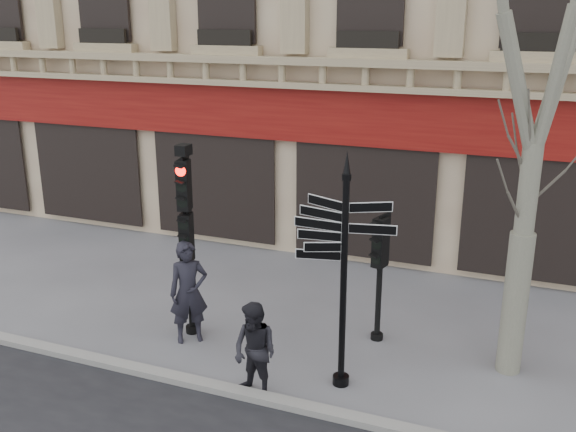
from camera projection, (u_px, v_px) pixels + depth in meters
name	position (u px, v px, depth m)	size (l,w,h in m)	color
ground	(289.00, 358.00, 11.46)	(80.00, 80.00, 0.00)	#57575B
kerb	(257.00, 397.00, 10.20)	(80.00, 0.25, 0.12)	gray
fingerpost	(345.00, 233.00, 9.87)	(1.71, 1.71, 3.95)	black
traffic_signal_main	(187.00, 218.00, 11.70)	(0.46, 0.37, 3.68)	black
traffic_signal_secondary	(380.00, 256.00, 11.63)	(0.46, 0.38, 2.42)	black
pedestrian_a	(189.00, 292.00, 11.82)	(0.71, 0.47, 1.96)	black
pedestrian_b	(255.00, 351.00, 10.09)	(0.78, 0.61, 1.61)	black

